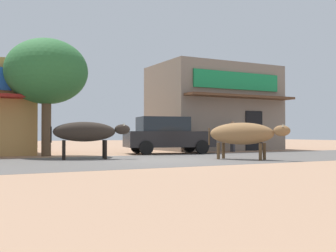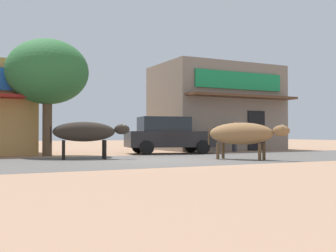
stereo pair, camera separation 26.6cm
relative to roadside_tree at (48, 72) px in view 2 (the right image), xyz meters
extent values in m
plane|color=#A47D60|center=(3.23, -4.15, -3.36)|extent=(80.00, 80.00, 0.00)
cube|color=#585350|center=(3.23, -4.15, -3.35)|extent=(72.00, 6.05, 0.00)
cube|color=gray|center=(9.82, 2.74, -1.02)|extent=(6.68, 4.38, 4.67)
cube|color=#198C4C|center=(9.82, 0.50, 0.29)|extent=(5.34, 0.10, 0.90)
cube|color=brown|center=(9.82, 0.11, -0.55)|extent=(6.41, 0.90, 0.12)
cube|color=black|center=(10.92, 0.53, -2.31)|extent=(1.10, 0.06, 2.10)
cylinder|color=brown|center=(0.00, 0.00, -2.19)|extent=(0.38, 0.38, 2.32)
ellipsoid|color=#2D6833|center=(0.00, 0.00, 0.03)|extent=(3.26, 3.26, 2.61)
cube|color=black|center=(5.32, -0.39, -2.71)|extent=(4.13, 2.27, 0.70)
cube|color=#1E2328|center=(5.03, -0.34, -2.04)|extent=(2.38, 1.83, 0.64)
cylinder|color=black|center=(6.71, 0.18, -3.06)|extent=(0.62, 0.28, 0.60)
cylinder|color=black|center=(6.43, -1.41, -3.06)|extent=(0.62, 0.28, 0.60)
cylinder|color=black|center=(4.21, 0.62, -3.06)|extent=(0.62, 0.28, 0.60)
cylinder|color=black|center=(3.93, -0.97, -3.06)|extent=(0.62, 0.28, 0.60)
ellipsoid|color=#2B231D|center=(0.78, -2.69, -2.39)|extent=(2.25, 1.15, 0.69)
ellipsoid|color=#2B231D|center=(2.07, -2.98, -2.30)|extent=(0.61, 0.39, 0.36)
cone|color=beige|center=(2.14, -2.89, -2.12)|extent=(0.06, 0.06, 0.12)
cone|color=beige|center=(2.10, -3.08, -2.12)|extent=(0.06, 0.06, 0.12)
cylinder|color=black|center=(1.51, -2.60, -3.02)|extent=(0.11, 0.11, 0.67)
cylinder|color=black|center=(1.41, -3.08, -3.02)|extent=(0.11, 0.11, 0.67)
cylinder|color=black|center=(0.14, -2.30, -3.02)|extent=(0.11, 0.11, 0.67)
cylinder|color=black|center=(0.04, -2.78, -3.02)|extent=(0.11, 0.11, 0.67)
cylinder|color=black|center=(-0.32, -2.45, -2.49)|extent=(0.05, 0.05, 0.55)
ellipsoid|color=olive|center=(5.56, -5.31, -2.46)|extent=(1.88, 2.29, 0.76)
ellipsoid|color=olive|center=(6.34, -6.46, -2.36)|extent=(0.55, 0.62, 0.36)
cone|color=beige|center=(6.45, -6.45, -2.18)|extent=(0.06, 0.06, 0.12)
cone|color=beige|center=(6.29, -6.56, -2.18)|extent=(0.06, 0.06, 0.12)
cylinder|color=brown|center=(6.18, -5.78, -3.07)|extent=(0.11, 0.11, 0.58)
cylinder|color=brown|center=(5.77, -6.06, -3.07)|extent=(0.11, 0.11, 0.58)
cylinder|color=brown|center=(5.35, -4.55, -3.07)|extent=(0.11, 0.11, 0.58)
cylinder|color=brown|center=(4.93, -4.84, -3.07)|extent=(0.11, 0.11, 0.58)
cylinder|color=brown|center=(4.88, -4.32, -2.56)|extent=(0.05, 0.05, 0.61)
cylinder|color=#3F3F47|center=(9.02, -0.06, -2.98)|extent=(0.14, 0.14, 0.76)
cylinder|color=#3F3F47|center=(9.02, -0.24, -2.98)|extent=(0.14, 0.14, 0.76)
cube|color=#265999|center=(9.02, -0.15, -2.33)|extent=(0.42, 0.29, 0.54)
sphere|color=tan|center=(9.02, -0.15, -1.95)|extent=(0.21, 0.21, 0.21)
cylinder|color=#265999|center=(9.02, 0.11, -2.30)|extent=(0.09, 0.09, 0.48)
cylinder|color=#265999|center=(9.02, -0.41, -2.30)|extent=(0.09, 0.09, 0.48)
camera|label=1|loc=(-3.31, -16.80, -2.46)|focal=44.15mm
camera|label=2|loc=(-3.08, -16.92, -2.46)|focal=44.15mm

